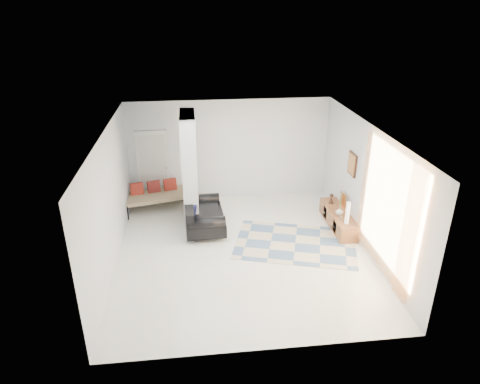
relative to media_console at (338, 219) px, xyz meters
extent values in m
plane|color=white|center=(-2.52, -0.90, -0.20)|extent=(6.00, 6.00, 0.00)
plane|color=white|center=(-2.52, -0.90, 2.60)|extent=(6.00, 6.00, 0.00)
plane|color=silver|center=(-2.52, 2.10, 1.20)|extent=(6.00, 0.00, 6.00)
plane|color=silver|center=(-2.52, -3.90, 1.20)|extent=(6.00, 0.00, 6.00)
plane|color=silver|center=(-5.27, -0.90, 1.20)|extent=(0.00, 6.00, 6.00)
plane|color=silver|center=(0.23, -0.90, 1.20)|extent=(0.00, 6.00, 6.00)
cube|color=silver|center=(-3.62, 0.70, 1.20)|extent=(0.35, 1.20, 2.80)
cube|color=white|center=(-4.62, 2.06, 0.82)|extent=(0.85, 0.06, 2.04)
plane|color=#FF9C43|center=(0.15, -2.05, 1.25)|extent=(0.00, 2.55, 2.55)
cube|color=#381A0F|center=(0.20, 0.00, 1.45)|extent=(0.04, 0.45, 0.55)
cube|color=brown|center=(0.00, 0.00, 0.00)|extent=(0.45, 1.76, 0.40)
cube|color=#381A0F|center=(-0.22, -0.39, 0.00)|extent=(0.02, 0.23, 0.28)
cube|color=#381A0F|center=(-0.22, 0.39, 0.00)|extent=(0.02, 0.23, 0.28)
cube|color=#E89944|center=(0.18, 0.24, 0.40)|extent=(0.09, 0.32, 0.40)
cube|color=silver|center=(-0.10, -0.39, 0.26)|extent=(0.04, 0.10, 0.12)
cylinder|color=silver|center=(-3.66, -0.38, -0.15)|extent=(0.05, 0.05, 0.10)
cylinder|color=silver|center=(-3.72, 0.94, -0.15)|extent=(0.05, 0.05, 0.10)
cylinder|color=silver|center=(-2.93, -0.34, -0.15)|extent=(0.05, 0.05, 0.10)
cylinder|color=silver|center=(-2.98, 0.97, -0.15)|extent=(0.05, 0.05, 0.10)
cube|color=black|center=(-3.32, 0.30, 0.05)|extent=(1.00, 1.60, 0.30)
cube|color=black|center=(-3.69, 0.28, 0.38)|extent=(0.27, 1.56, 0.36)
cylinder|color=black|center=(-3.29, -0.36, 0.28)|extent=(0.90, 0.32, 0.28)
cylinder|color=black|center=(-3.35, 0.96, 0.28)|extent=(0.90, 0.32, 0.28)
cube|color=black|center=(-3.57, 0.29, 0.40)|extent=(0.17, 0.58, 0.31)
cylinder|color=black|center=(-5.26, 0.95, 0.00)|extent=(0.04, 0.04, 0.40)
cylinder|color=black|center=(-3.41, 1.38, 0.00)|extent=(0.04, 0.04, 0.40)
cylinder|color=black|center=(-5.44, 1.72, 0.00)|extent=(0.04, 0.04, 0.40)
cylinder|color=black|center=(-3.58, 2.15, 0.00)|extent=(0.04, 0.04, 0.40)
cube|color=#BEAE8B|center=(-4.42, 1.55, 0.18)|extent=(2.05, 1.23, 0.12)
cube|color=maroon|center=(-5.05, 1.55, 0.40)|extent=(0.37, 0.24, 0.33)
cube|color=maroon|center=(-4.62, 1.66, 0.40)|extent=(0.37, 0.24, 0.33)
cube|color=maroon|center=(-4.18, 1.76, 0.40)|extent=(0.37, 0.24, 0.33)
cube|color=beige|center=(-1.25, -0.70, -0.20)|extent=(3.15, 2.53, 0.01)
cylinder|color=white|center=(-0.02, -0.59, 0.46)|extent=(0.10, 0.10, 0.54)
imported|color=silver|center=(-0.05, -0.15, 0.29)|extent=(0.21, 0.21, 0.19)
camera|label=1|loc=(-3.52, -9.09, 4.97)|focal=32.00mm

